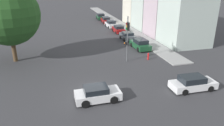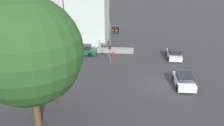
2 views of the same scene
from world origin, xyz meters
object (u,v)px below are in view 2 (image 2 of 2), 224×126
street_tree (28,52)px  crossing_car_1 (174,54)px  parked_car_2 (13,48)px  parked_car_0 (83,50)px  fire_hydrant (113,54)px  crossing_car_0 (184,80)px  parked_car_1 (47,50)px  traffic_signal (113,36)px

street_tree → crossing_car_1: 22.51m
crossing_car_1 → parked_car_2: parked_car_2 is taller
parked_car_0 → fire_hydrant: parked_car_0 is taller
crossing_car_0 → parked_car_2: size_ratio=0.99×
crossing_car_1 → parked_car_2: 25.07m
crossing_car_1 → parked_car_0: 13.71m
street_tree → fire_hydrant: 18.29m
street_tree → parked_car_0: bearing=2.4°
parked_car_1 → fire_hydrant: bearing=177.0°
parked_car_2 → fire_hydrant: size_ratio=4.36×
parked_car_0 → parked_car_2: size_ratio=1.08×
street_tree → parked_car_1: 19.55m
crossing_car_1 → parked_car_0: bearing=90.2°
parked_car_2 → crossing_car_1: bearing=-180.0°
parked_car_1 → parked_car_2: (0.09, 5.63, 0.02)m
traffic_signal → crossing_car_0: traffic_signal is taller
parked_car_2 → fire_hydrant: parked_car_2 is taller
crossing_car_1 → parked_car_0: parked_car_0 is taller
traffic_signal → fire_hydrant: bearing=-159.6°
street_tree → fire_hydrant: (16.95, -4.06, -5.55)m
parked_car_0 → parked_car_2: bearing=-1.1°
crossing_car_1 → parked_car_1: crossing_car_1 is taller
traffic_signal → fire_hydrant: 4.71m
crossing_car_1 → crossing_car_0: bearing=178.8°
crossing_car_1 → street_tree: bearing=144.6°
parked_car_2 → traffic_signal: bearing=167.1°
parked_car_1 → parked_car_2: bearing=-0.2°
traffic_signal → crossing_car_0: size_ratio=1.46×
parked_car_0 → parked_car_2: parked_car_0 is taller
traffic_signal → parked_car_2: 17.28m
crossing_car_1 → parked_car_1: (0.03, 19.44, -0.00)m
parked_car_0 → fire_hydrant: size_ratio=4.71×
traffic_signal → crossing_car_1: 9.94m
parked_car_2 → fire_hydrant: 16.19m
street_tree → parked_car_2: street_tree is taller
crossing_car_0 → parked_car_1: crossing_car_0 is taller
street_tree → crossing_car_1: size_ratio=2.23×
fire_hydrant → street_tree: bearing=166.5°
traffic_signal → parked_car_0: bearing=-113.0°
crossing_car_0 → fire_hydrant: bearing=44.1°
parked_car_1 → fire_hydrant: parked_car_1 is taller
parked_car_0 → parked_car_1: (-0.13, 5.73, -0.07)m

